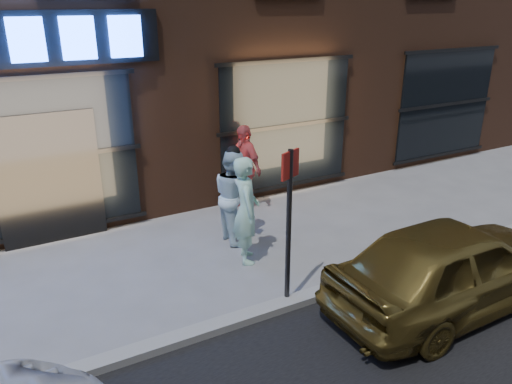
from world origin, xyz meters
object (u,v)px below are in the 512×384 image
man_bowtie (246,210)px  man_cap (234,196)px  passerby (244,167)px  sign_post (289,215)px  gold_sedan (454,265)px

man_bowtie → man_cap: bearing=6.9°
man_bowtie → man_cap: 0.83m
passerby → sign_post: sign_post is taller
gold_sedan → sign_post: (-2.04, 1.20, 0.76)m
sign_post → gold_sedan: bearing=-54.6°
man_bowtie → gold_sedan: 3.31m
man_bowtie → sign_post: size_ratio=0.78×
gold_sedan → man_cap: bearing=26.4°
gold_sedan → sign_post: size_ratio=1.67×
man_bowtie → passerby: size_ratio=1.03×
man_cap → passerby: bearing=-31.8°
man_bowtie → sign_post: sign_post is taller
man_bowtie → sign_post: bearing=-165.0°
man_cap → sign_post: sign_post is taller
man_bowtie → passerby: 2.39m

